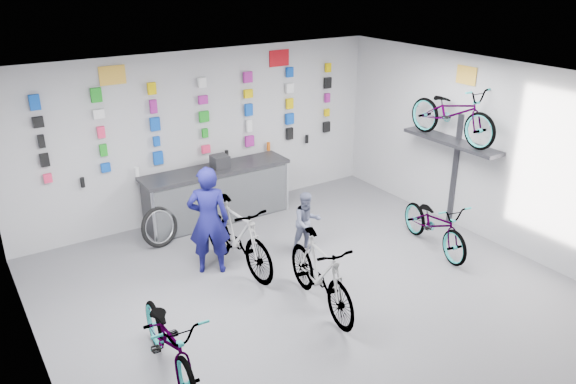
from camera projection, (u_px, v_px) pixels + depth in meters
floor at (337, 314)px, 7.52m from camera, size 8.00×8.00×0.00m
ceiling at (346, 92)px, 6.38m from camera, size 8.00×8.00×0.00m
wall_back at (203, 135)px, 10.05m from camera, size 7.00×0.00×7.00m
wall_left at (42, 297)px, 5.19m from camera, size 0.00×8.00×8.00m
wall_right at (519, 162)px, 8.70m from camera, size 0.00×8.00×8.00m
counter at (218, 195)px, 10.08m from camera, size 2.70×0.66×1.00m
merch_wall at (206, 118)px, 9.90m from camera, size 5.55×0.08×1.56m
wall_bracket at (452, 146)px, 9.56m from camera, size 0.39×1.90×2.00m
sign_left at (112, 75)px, 8.82m from camera, size 0.42×0.02×0.30m
sign_right at (279, 58)px, 10.38m from camera, size 0.42×0.02×0.30m
sign_side at (466, 75)px, 9.19m from camera, size 0.02×0.40×0.30m
bike_left at (170, 340)px, 6.26m from camera, size 0.74×1.81×0.93m
bike_center at (321, 273)px, 7.48m from camera, size 0.73×1.81×1.06m
bike_right at (435, 224)px, 9.08m from camera, size 0.93×1.78×0.89m
bike_service at (237, 236)px, 8.44m from camera, size 0.67×1.89×1.11m
bike_wall at (453, 113)px, 9.30m from camera, size 0.63×1.80×0.95m
clerk at (209, 220)px, 8.27m from camera, size 0.73×0.64×1.68m
customer at (307, 222)px, 8.98m from camera, size 0.54×0.45×1.02m
spare_wheel at (160, 227)px, 9.22m from camera, size 0.72×0.40×0.68m
register at (220, 161)px, 9.89m from camera, size 0.28×0.30×0.22m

